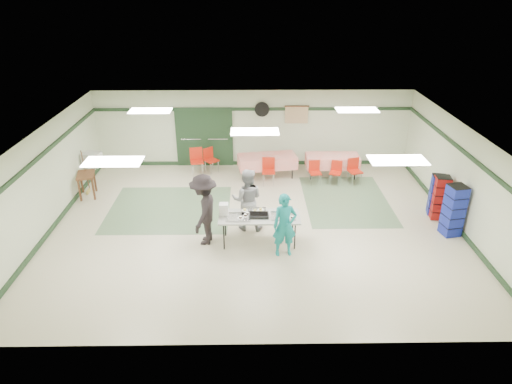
{
  "coord_description": "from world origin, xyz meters",
  "views": [
    {
      "loc": [
        -0.13,
        -10.95,
        6.2
      ],
      "look_at": [
        0.03,
        -0.3,
        1.15
      ],
      "focal_mm": 32.0,
      "sensor_mm": 36.0,
      "label": 1
    }
  ],
  "objects_px": {
    "chair_d": "(268,168)",
    "volunteer_teal": "(285,225)",
    "serving_table": "(259,217)",
    "chair_c": "(354,168)",
    "chair_loose_a": "(210,158)",
    "volunteer_dark": "(204,210)",
    "dining_table_b": "(267,161)",
    "chair_loose_b": "(197,158)",
    "chair_b": "(315,170)",
    "crate_stack_blue_a": "(454,211)",
    "dining_table_a": "(332,161)",
    "crate_stack_red": "(440,198)",
    "crate_stack_blue_b": "(436,195)",
    "volunteer_grey": "(247,200)",
    "chair_a": "(336,170)",
    "office_printer": "(92,159)",
    "printer_table": "(86,178)",
    "broom": "(85,171)"
  },
  "relations": [
    {
      "from": "serving_table",
      "to": "chair_d",
      "type": "relative_size",
      "value": 2.32
    },
    {
      "from": "dining_table_a",
      "to": "crate_stack_blue_a",
      "type": "bearing_deg",
      "value": -56.48
    },
    {
      "from": "volunteer_dark",
      "to": "chair_a",
      "type": "height_order",
      "value": "volunteer_dark"
    },
    {
      "from": "chair_loose_a",
      "to": "chair_loose_b",
      "type": "distance_m",
      "value": 0.48
    },
    {
      "from": "volunteer_grey",
      "to": "chair_d",
      "type": "height_order",
      "value": "volunteer_grey"
    },
    {
      "from": "chair_c",
      "to": "printer_table",
      "type": "relative_size",
      "value": 0.99
    },
    {
      "from": "dining_table_b",
      "to": "volunteer_grey",
      "type": "bearing_deg",
      "value": -109.28
    },
    {
      "from": "chair_b",
      "to": "crate_stack_blue_a",
      "type": "height_order",
      "value": "crate_stack_blue_a"
    },
    {
      "from": "chair_d",
      "to": "crate_stack_blue_b",
      "type": "xyz_separation_m",
      "value": [
        4.67,
        -2.2,
        0.06
      ]
    },
    {
      "from": "serving_table",
      "to": "volunteer_dark",
      "type": "distance_m",
      "value": 1.4
    },
    {
      "from": "serving_table",
      "to": "volunteer_teal",
      "type": "relative_size",
      "value": 1.27
    },
    {
      "from": "volunteer_teal",
      "to": "crate_stack_blue_b",
      "type": "xyz_separation_m",
      "value": [
        4.45,
        2.04,
        -0.21
      ]
    },
    {
      "from": "volunteer_teal",
      "to": "dining_table_b",
      "type": "relative_size",
      "value": 0.79
    },
    {
      "from": "dining_table_b",
      "to": "crate_stack_blue_b",
      "type": "xyz_separation_m",
      "value": [
        4.69,
        -2.76,
        0.03
      ]
    },
    {
      "from": "serving_table",
      "to": "chair_c",
      "type": "bearing_deg",
      "value": 49.46
    },
    {
      "from": "volunteer_dark",
      "to": "crate_stack_blue_a",
      "type": "relative_size",
      "value": 1.32
    },
    {
      "from": "volunteer_dark",
      "to": "serving_table",
      "type": "bearing_deg",
      "value": 97.46
    },
    {
      "from": "chair_c",
      "to": "serving_table",
      "type": "bearing_deg",
      "value": -148.08
    },
    {
      "from": "chair_loose_a",
      "to": "volunteer_dark",
      "type": "bearing_deg",
      "value": -129.42
    },
    {
      "from": "office_printer",
      "to": "crate_stack_red",
      "type": "bearing_deg",
      "value": 0.91
    },
    {
      "from": "volunteer_grey",
      "to": "chair_a",
      "type": "distance_m",
      "value": 4.15
    },
    {
      "from": "serving_table",
      "to": "crate_stack_red",
      "type": "xyz_separation_m",
      "value": [
        5.05,
        1.24,
        -0.09
      ]
    },
    {
      "from": "dining_table_a",
      "to": "dining_table_b",
      "type": "relative_size",
      "value": 0.88
    },
    {
      "from": "crate_stack_red",
      "to": "crate_stack_blue_b",
      "type": "xyz_separation_m",
      "value": [
        0.0,
        0.25,
        -0.04
      ]
    },
    {
      "from": "chair_b",
      "to": "chair_d",
      "type": "distance_m",
      "value": 1.52
    },
    {
      "from": "volunteer_dark",
      "to": "chair_c",
      "type": "xyz_separation_m",
      "value": [
        4.56,
        3.64,
        -0.41
      ]
    },
    {
      "from": "volunteer_teal",
      "to": "chair_b",
      "type": "bearing_deg",
      "value": 65.23
    },
    {
      "from": "dining_table_b",
      "to": "chair_loose_b",
      "type": "height_order",
      "value": "chair_loose_b"
    },
    {
      "from": "dining_table_a",
      "to": "chair_loose_a",
      "type": "distance_m",
      "value": 4.19
    },
    {
      "from": "crate_stack_blue_a",
      "to": "crate_stack_blue_b",
      "type": "xyz_separation_m",
      "value": [
        0.0,
        1.15,
        -0.11
      ]
    },
    {
      "from": "crate_stack_red",
      "to": "printer_table",
      "type": "bearing_deg",
      "value": 171.37
    },
    {
      "from": "crate_stack_blue_b",
      "to": "chair_b",
      "type": "bearing_deg",
      "value": 145.32
    },
    {
      "from": "chair_loose_b",
      "to": "crate_stack_blue_a",
      "type": "height_order",
      "value": "crate_stack_blue_a"
    },
    {
      "from": "volunteer_teal",
      "to": "printer_table",
      "type": "xyz_separation_m",
      "value": [
        -5.85,
        3.35,
        -0.18
      ]
    },
    {
      "from": "chair_loose_a",
      "to": "crate_stack_blue_a",
      "type": "bearing_deg",
      "value": -75.52
    },
    {
      "from": "volunteer_grey",
      "to": "volunteer_dark",
      "type": "distance_m",
      "value": 1.28
    },
    {
      "from": "chair_c",
      "to": "broom",
      "type": "bearing_deg",
      "value": 166.97
    },
    {
      "from": "volunteer_dark",
      "to": "crate_stack_blue_b",
      "type": "xyz_separation_m",
      "value": [
        6.43,
        1.45,
        -0.33
      ]
    },
    {
      "from": "volunteer_dark",
      "to": "crate_stack_red",
      "type": "relative_size",
      "value": 1.47
    },
    {
      "from": "dining_table_b",
      "to": "printer_table",
      "type": "distance_m",
      "value": 5.79
    },
    {
      "from": "dining_table_a",
      "to": "crate_stack_red",
      "type": "bearing_deg",
      "value": -49.33
    },
    {
      "from": "dining_table_a",
      "to": "printer_table",
      "type": "xyz_separation_m",
      "value": [
        -7.81,
        -1.45,
        0.05
      ]
    },
    {
      "from": "chair_loose_a",
      "to": "crate_stack_blue_b",
      "type": "relative_size",
      "value": 0.72
    },
    {
      "from": "dining_table_b",
      "to": "broom",
      "type": "relative_size",
      "value": 1.42
    },
    {
      "from": "chair_a",
      "to": "chair_d",
      "type": "relative_size",
      "value": 0.88
    },
    {
      "from": "chair_a",
      "to": "crate_stack_red",
      "type": "relative_size",
      "value": 0.61
    },
    {
      "from": "dining_table_a",
      "to": "crate_stack_red",
      "type": "relative_size",
      "value": 1.4
    },
    {
      "from": "dining_table_a",
      "to": "chair_loose_b",
      "type": "relative_size",
      "value": 1.92
    },
    {
      "from": "chair_d",
      "to": "volunteer_teal",
      "type": "bearing_deg",
      "value": -86.25
    },
    {
      "from": "dining_table_a",
      "to": "dining_table_b",
      "type": "height_order",
      "value": "same"
    }
  ]
}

